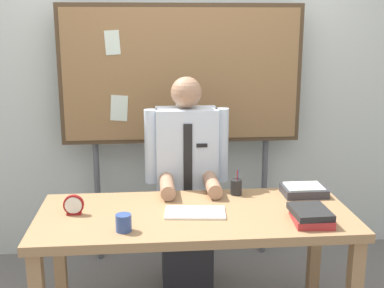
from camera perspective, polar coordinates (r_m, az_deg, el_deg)
name	(u,v)px	position (r m, az deg, el deg)	size (l,w,h in m)	color
back_wall	(180,82)	(3.84, -1.37, 7.11)	(6.40, 0.08, 2.70)	silver
desk	(195,228)	(2.85, 0.32, -9.50)	(1.75, 0.75, 0.76)	#9E754C
person	(187,192)	(3.38, -0.61, -5.53)	(0.55, 0.56, 1.45)	#2D2D33
bulletin_board	(182,78)	(3.63, -1.17, 7.56)	(1.75, 0.09, 1.92)	#4C3823
book_stack	(311,215)	(2.75, 13.38, -7.92)	(0.21, 0.26, 0.07)	#B22D2D
open_notebook	(194,213)	(2.79, 0.28, -7.83)	(0.33, 0.19, 0.01)	white
desk_clock	(74,206)	(2.84, -13.33, -6.85)	(0.11, 0.04, 0.11)	maroon
coffee_mug	(124,223)	(2.58, -7.80, -8.88)	(0.08, 0.08, 0.09)	#334C8C
pen_holder	(236,187)	(3.09, 5.05, -4.88)	(0.07, 0.07, 0.16)	#262626
paper_tray	(304,190)	(3.16, 12.60, -5.16)	(0.26, 0.20, 0.06)	#333338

